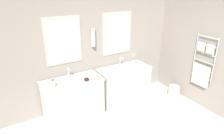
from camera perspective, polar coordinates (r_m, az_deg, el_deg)
wall_back at (r=4.19m, az=-6.36°, el=5.85°), size 5.57×0.16×2.60m
wall_right at (r=4.57m, az=24.35°, el=5.22°), size 0.13×4.16×2.60m
vanity_left at (r=4.06m, az=-10.87°, el=-8.99°), size 1.17×0.62×0.80m
vanity_right at (r=4.53m, az=3.54°, el=-5.07°), size 1.17×0.62×0.80m
faucet_left at (r=3.97m, az=-12.25°, el=-1.67°), size 0.17×0.13×0.21m
faucet_right at (r=4.45m, az=2.48°, el=1.53°), size 0.17×0.13×0.21m
toiletry_bottle at (r=3.70m, az=-16.43°, el=-4.57°), size 0.06×0.06×0.15m
amenity_bowl at (r=3.83m, az=-7.29°, el=-3.49°), size 0.10×0.10×0.06m
flower_vase at (r=4.46m, az=6.06°, el=1.60°), size 0.06×0.06×0.29m
waste_bin at (r=5.04m, az=17.27°, el=-6.54°), size 0.26×0.26×0.26m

